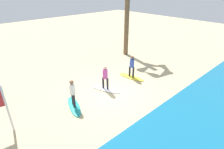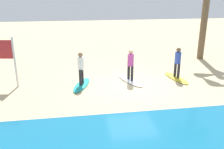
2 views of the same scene
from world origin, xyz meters
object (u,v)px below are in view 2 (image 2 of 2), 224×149
object	(u,v)px
surfer_yellow	(178,60)
surfer_teal	(81,66)
surfboard_yellow	(176,78)
surfboard_white	(130,81)
surfer_white	(131,63)
surfboard_teal	(82,85)

from	to	relation	value
surfer_yellow	surfer_teal	world-z (taller)	same
surfboard_yellow	surfer_yellow	size ratio (longest dim) A/B	1.28
surfboard_white	surfer_yellow	bearing A→B (deg)	70.35
surfer_yellow	surfer_white	world-z (taller)	same
surfboard_white	surfboard_teal	distance (m)	2.56
surfboard_yellow	surfer_white	world-z (taller)	surfer_white
surfer_white	surfer_teal	world-z (taller)	same
surfer_yellow	surfboard_white	distance (m)	2.76
surfboard_yellow	surfer_white	bearing A→B (deg)	-99.09
surfboard_yellow	surfboard_white	world-z (taller)	same
surfboard_teal	surfer_yellow	bearing A→B (deg)	111.70
surfboard_teal	surfer_teal	world-z (taller)	surfer_teal
surfboard_yellow	surfer_teal	distance (m)	5.23
surfboard_yellow	surfer_teal	xyz separation A→B (m)	(5.13, 0.25, 0.99)
surfboard_teal	surfboard_yellow	bearing A→B (deg)	111.70
surfer_white	surfboard_yellow	bearing A→B (deg)	-179.38
surfer_yellow	surfer_white	size ratio (longest dim) A/B	1.00
surfer_yellow	surfer_white	distance (m)	2.58
surfboard_yellow	surfboard_white	bearing A→B (deg)	-99.09
surfboard_teal	surfer_white	bearing A→B (deg)	113.89
surfer_yellow	surfboard_white	world-z (taller)	surfer_yellow
surfboard_white	surfer_white	size ratio (longest dim) A/B	1.28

